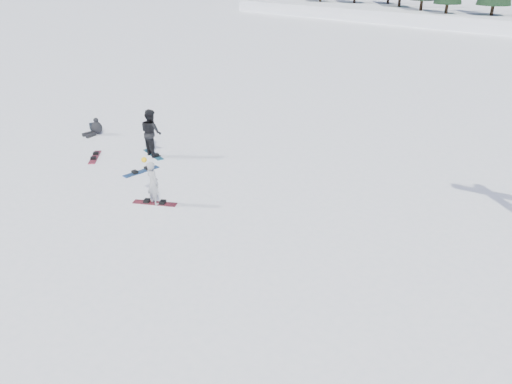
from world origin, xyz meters
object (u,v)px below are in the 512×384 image
snowboarder_woman (153,183)px  snowboard_loose_b (95,157)px  snowboarder_man (151,132)px  snowboard_loose_a (141,172)px  gear_bag (93,127)px  seated_rider (96,128)px

snowboarder_woman → snowboard_loose_b: size_ratio=1.10×
snowboarder_woman → snowboarder_man: 4.68m
snowboarder_woman → snowboard_loose_a: snowboarder_woman is taller
snowboarder_man → snowboard_loose_b: bearing=57.4°
snowboarder_woman → snowboard_loose_b: (-5.30, 0.82, -0.75)m
gear_bag → seated_rider: bearing=-19.7°
snowboarder_man → snowboard_loose_a: snowboarder_man is taller
snowboarder_woman → seated_rider: snowboarder_woman is taller
gear_bag → snowboard_loose_b: (3.35, -1.87, -0.14)m
snowboarder_woman → snowboarder_man: (-3.83, 2.68, 0.21)m
seated_rider → snowboard_loose_a: size_ratio=0.64×
seated_rider → snowboard_loose_b: size_ratio=0.64×
snowboarder_man → gear_bag: bearing=5.8°
seated_rider → gear_bag: seated_rider is taller
snowboard_loose_b → seated_rider: bearing=-171.2°
snowboarder_woman → snowboard_loose_a: size_ratio=1.10×
seated_rider → snowboard_loose_a: (5.32, -1.18, -0.29)m
snowboarder_woman → snowboarder_man: bearing=-28.9°
seated_rider → gear_bag: (-0.70, 0.25, -0.15)m
snowboarder_woman → gear_bag: 9.08m
gear_bag → snowboard_loose_a: (6.02, -1.43, -0.14)m
snowboarder_man → snowboard_loose_a: size_ratio=1.30×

